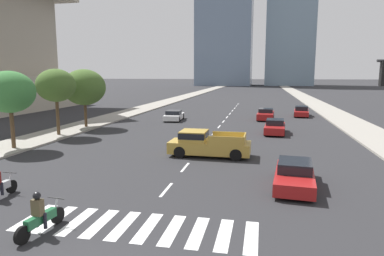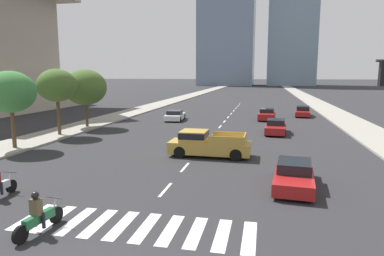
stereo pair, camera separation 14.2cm
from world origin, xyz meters
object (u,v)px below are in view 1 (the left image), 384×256
Objects in this scene: sedan_red_4 at (294,175)px; street_tree_second at (56,86)px; sedan_white_0 at (174,116)px; street_tree_nearest at (10,92)px; motorcycle_lead at (40,217)px; sedan_red_2 at (301,112)px; street_tree_third at (84,87)px; pickup_truck at (206,144)px; sedan_red_1 at (275,127)px; sedan_red_3 at (266,115)px.

street_tree_second is (-18.91, 9.98, 3.82)m from sedan_red_4.
street_tree_nearest is (-7.22, -17.71, 3.55)m from sedan_white_0.
sedan_red_2 is (12.22, 36.23, 0.00)m from motorcycle_lead.
street_tree_second is at bearing 37.72° from motorcycle_lead.
street_tree_third reaches higher than motorcycle_lead.
motorcycle_lead is at bearing -59.06° from street_tree_second.
street_tree_third reaches higher than pickup_truck.
street_tree_nearest is 0.96× the size of street_tree_second.
sedan_red_3 reaches higher than sedan_red_1.
sedan_red_4 is at bearing -27.82° from street_tree_second.
sedan_red_3 is at bearing -171.85° from sedan_red_1.
motorcycle_lead is 0.47× the size of sedan_red_2.
motorcycle_lead is at bearing -17.16° from sedan_red_1.
sedan_red_3 is at bearing 29.66° from street_tree_third.
pickup_truck reaches higher than sedan_red_2.
motorcycle_lead reaches higher than sedan_white_0.
sedan_white_0 is 10.89m from sedan_red_3.
motorcycle_lead is 0.48× the size of sedan_red_4.
street_tree_third is (0.00, 10.33, -0.04)m from street_tree_nearest.
motorcycle_lead is at bearing -64.97° from street_tree_third.
street_tree_third is at bearing -84.66° from sedan_red_1.
street_tree_second is at bearing -90.00° from street_tree_third.
street_tree_third is (-18.91, 14.75, 3.50)m from sedan_red_4.
street_tree_second reaches higher than street_tree_nearest.
street_tree_third reaches higher than sedan_red_1.
street_tree_third is (0.00, 4.77, -0.32)m from street_tree_second.
street_tree_nearest is 10.33m from street_tree_third.
sedan_red_3 is (-4.55, -4.53, 0.03)m from sedan_red_2.
sedan_red_2 is (3.80, 14.11, -0.00)m from sedan_red_1.
sedan_red_4 is at bearing 5.20° from sedan_red_1.
street_tree_nearest is (-13.74, -0.86, 3.30)m from pickup_truck.
sedan_red_3 is 27.30m from street_tree_nearest.
sedan_red_4 is (1.15, -24.87, -0.05)m from sedan_red_3.
street_tree_second is 0.99× the size of street_tree_third.
sedan_red_3 is at bearing -79.42° from sedan_white_0.
sedan_white_0 is 0.99× the size of sedan_red_3.
sedan_white_0 is 25.04m from sedan_red_4.
sedan_red_2 is at bearing -108.82° from pickup_truck.
sedan_red_2 is 26.91m from street_tree_third.
pickup_truck is at bearing -18.85° from street_tree_second.
street_tree_third is at bearing -56.88° from sedan_red_3.
sedan_red_2 is at bearing 41.04° from street_tree_second.
street_tree_second reaches higher than sedan_red_1.
street_tree_nearest reaches higher than pickup_truck.
street_tree_second is (-7.22, -12.16, 3.83)m from sedan_white_0.
sedan_red_2 is (15.09, 7.26, 0.03)m from sedan_white_0.
street_tree_nearest is at bearing 153.92° from sedan_white_0.
sedan_red_1 is at bearing 16.00° from street_tree_second.
sedan_red_2 is 0.87× the size of street_tree_nearest.
street_tree_nearest reaches higher than sedan_white_0.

